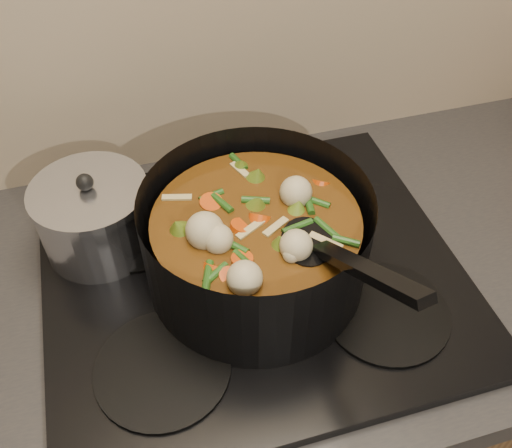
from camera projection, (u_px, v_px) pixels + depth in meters
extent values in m
cube|color=brown|center=(254.00, 418.00, 1.22)|extent=(2.60, 0.60, 0.86)
cube|color=black|center=(253.00, 288.00, 0.90)|extent=(2.64, 0.64, 0.05)
cube|color=black|center=(253.00, 274.00, 0.87)|extent=(0.62, 0.54, 0.02)
cylinder|color=black|center=(163.00, 368.00, 0.75)|extent=(0.18, 0.18, 0.01)
cylinder|color=black|center=(386.00, 312.00, 0.81)|extent=(0.18, 0.18, 0.01)
cylinder|color=black|center=(135.00, 230.00, 0.92)|extent=(0.18, 0.18, 0.01)
cylinder|color=black|center=(321.00, 193.00, 0.98)|extent=(0.18, 0.18, 0.01)
cylinder|color=black|center=(256.00, 240.00, 0.80)|extent=(0.32, 0.32, 0.16)
cylinder|color=black|center=(256.00, 273.00, 0.85)|extent=(0.31, 0.31, 0.01)
cylinder|color=#50260D|center=(256.00, 246.00, 0.81)|extent=(0.29, 0.29, 0.11)
cylinder|color=red|center=(286.00, 215.00, 0.78)|extent=(0.03, 0.03, 0.03)
cylinder|color=red|center=(267.00, 185.00, 0.83)|extent=(0.04, 0.04, 0.03)
cylinder|color=red|center=(199.00, 186.00, 0.82)|extent=(0.04, 0.04, 0.03)
cylinder|color=red|center=(214.00, 232.00, 0.76)|extent=(0.03, 0.04, 0.03)
cylinder|color=red|center=(244.00, 273.00, 0.71)|extent=(0.04, 0.04, 0.03)
cylinder|color=red|center=(281.00, 235.00, 0.76)|extent=(0.04, 0.04, 0.03)
cylinder|color=red|center=(306.00, 206.00, 0.80)|extent=(0.04, 0.04, 0.03)
cylinder|color=red|center=(263.00, 169.00, 0.85)|extent=(0.04, 0.03, 0.03)
cylinder|color=red|center=(221.00, 204.00, 0.80)|extent=(0.04, 0.04, 0.03)
sphere|color=tan|center=(303.00, 204.00, 0.78)|extent=(0.04, 0.04, 0.04)
sphere|color=tan|center=(240.00, 182.00, 0.81)|extent=(0.04, 0.04, 0.04)
sphere|color=tan|center=(209.00, 227.00, 0.75)|extent=(0.04, 0.04, 0.04)
sphere|color=tan|center=(279.00, 247.00, 0.72)|extent=(0.04, 0.04, 0.04)
sphere|color=tan|center=(298.00, 197.00, 0.79)|extent=(0.04, 0.04, 0.04)
cone|color=#5E731C|center=(214.00, 258.00, 0.72)|extent=(0.04, 0.04, 0.04)
cone|color=#5E731C|center=(299.00, 257.00, 0.72)|extent=(0.04, 0.04, 0.04)
cone|color=#5E731C|center=(318.00, 201.00, 0.79)|extent=(0.04, 0.04, 0.04)
cone|color=#5E731C|center=(254.00, 172.00, 0.83)|extent=(0.04, 0.04, 0.04)
cone|color=#5E731C|center=(192.00, 204.00, 0.78)|extent=(0.04, 0.04, 0.04)
cone|color=#5E731C|center=(217.00, 260.00, 0.71)|extent=(0.04, 0.04, 0.04)
cone|color=#5E731C|center=(302.00, 256.00, 0.72)|extent=(0.04, 0.04, 0.04)
cylinder|color=#235017|center=(271.00, 196.00, 0.80)|extent=(0.01, 0.04, 0.01)
cylinder|color=#235017|center=(226.00, 170.00, 0.84)|extent=(0.04, 0.03, 0.01)
cylinder|color=#235017|center=(195.00, 204.00, 0.79)|extent=(0.04, 0.02, 0.01)
cylinder|color=#235017|center=(211.00, 237.00, 0.74)|extent=(0.03, 0.04, 0.01)
cylinder|color=#235017|center=(250.00, 244.00, 0.74)|extent=(0.03, 0.04, 0.01)
cylinder|color=#235017|center=(312.00, 266.00, 0.71)|extent=(0.04, 0.02, 0.01)
cylinder|color=#235017|center=(322.00, 219.00, 0.77)|extent=(0.04, 0.03, 0.01)
cylinder|color=#235017|center=(289.00, 192.00, 0.80)|extent=(0.01, 0.04, 0.01)
cylinder|color=#235017|center=(252.00, 194.00, 0.80)|extent=(0.04, 0.03, 0.01)
cylinder|color=#235017|center=(193.00, 187.00, 0.81)|extent=(0.04, 0.02, 0.01)
cylinder|color=#235017|center=(191.00, 229.00, 0.75)|extent=(0.03, 0.04, 0.01)
cylinder|color=#235017|center=(232.00, 252.00, 0.73)|extent=(0.03, 0.04, 0.01)
cylinder|color=#235017|center=(270.00, 242.00, 0.74)|extent=(0.04, 0.02, 0.01)
cube|color=tan|center=(201.00, 234.00, 0.75)|extent=(0.05, 0.01, 0.00)
cube|color=tan|center=(283.00, 258.00, 0.72)|extent=(0.02, 0.05, 0.00)
cube|color=tan|center=(305.00, 199.00, 0.80)|extent=(0.05, 0.03, 0.00)
cube|color=tan|center=(227.00, 185.00, 0.82)|extent=(0.04, 0.04, 0.00)
cube|color=tan|center=(206.00, 243.00, 0.74)|extent=(0.03, 0.05, 0.00)
ellipsoid|color=black|center=(307.00, 242.00, 0.74)|extent=(0.09, 0.10, 0.01)
cube|color=black|center=(366.00, 270.00, 0.64)|extent=(0.06, 0.19, 0.12)
cylinder|color=silver|center=(96.00, 220.00, 0.87)|extent=(0.17, 0.17, 0.10)
cylinder|color=silver|center=(87.00, 192.00, 0.82)|extent=(0.17, 0.17, 0.01)
sphere|color=black|center=(85.00, 182.00, 0.81)|extent=(0.03, 0.03, 0.03)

